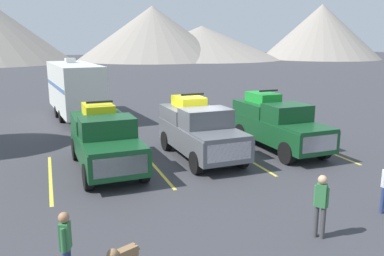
# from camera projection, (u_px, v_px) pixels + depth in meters

# --- Properties ---
(ground_plane) EXTENTS (240.00, 240.00, 0.00)m
(ground_plane) POSITION_uv_depth(u_px,v_px,m) (195.00, 157.00, 17.05)
(ground_plane) COLOR #38383D
(pickup_truck_a) EXTENTS (2.36, 5.49, 2.55)m
(pickup_truck_a) POSITION_uv_depth(u_px,v_px,m) (105.00, 139.00, 15.28)
(pickup_truck_a) COLOR #144723
(pickup_truck_a) RESTS_ON ground
(pickup_truck_b) EXTENTS (2.36, 5.27, 2.65)m
(pickup_truck_b) POSITION_uv_depth(u_px,v_px,m) (199.00, 129.00, 16.79)
(pickup_truck_b) COLOR #595B60
(pickup_truck_b) RESTS_ON ground
(pickup_truck_c) EXTENTS (2.24, 5.57, 2.65)m
(pickup_truck_c) POSITION_uv_depth(u_px,v_px,m) (277.00, 123.00, 18.03)
(pickup_truck_c) COLOR #144723
(pickup_truck_c) RESTS_ON ground
(lot_stripe_a) EXTENTS (0.12, 5.50, 0.01)m
(lot_stripe_a) POSITION_uv_depth(u_px,v_px,m) (50.00, 178.00, 14.46)
(lot_stripe_a) COLOR gold
(lot_stripe_a) RESTS_ON ground
(lot_stripe_b) EXTENTS (0.12, 5.50, 0.01)m
(lot_stripe_b) POSITION_uv_depth(u_px,v_px,m) (154.00, 166.00, 15.78)
(lot_stripe_b) COLOR gold
(lot_stripe_b) RESTS_ON ground
(lot_stripe_c) EXTENTS (0.12, 5.50, 0.01)m
(lot_stripe_c) POSITION_uv_depth(u_px,v_px,m) (242.00, 156.00, 17.10)
(lot_stripe_c) COLOR gold
(lot_stripe_c) RESTS_ON ground
(lot_stripe_d) EXTENTS (0.12, 5.50, 0.01)m
(lot_stripe_d) POSITION_uv_depth(u_px,v_px,m) (318.00, 148.00, 18.42)
(lot_stripe_d) COLOR gold
(lot_stripe_d) RESTS_ON ground
(camper_trailer_a) EXTENTS (3.13, 8.80, 3.76)m
(camper_trailer_a) POSITION_uv_depth(u_px,v_px,m) (75.00, 87.00, 24.88)
(camper_trailer_a) COLOR silver
(camper_trailer_a) RESTS_ON ground
(person_b) EXTENTS (0.31, 0.31, 1.67)m
(person_b) POSITION_uv_depth(u_px,v_px,m) (321.00, 202.00, 9.90)
(person_b) COLOR #3F3F42
(person_b) RESTS_ON ground
(person_c) EXTENTS (0.26, 0.34, 1.61)m
(person_c) POSITION_uv_depth(u_px,v_px,m) (66.00, 244.00, 7.95)
(person_c) COLOR navy
(person_c) RESTS_ON ground
(dog) EXTENTS (0.78, 0.46, 0.65)m
(dog) POSITION_uv_depth(u_px,v_px,m) (121.00, 255.00, 8.47)
(dog) COLOR olive
(dog) RESTS_ON ground
(mountain_ridge) EXTENTS (153.07, 47.03, 15.96)m
(mountain_ridge) POSITION_uv_depth(u_px,v_px,m) (31.00, 31.00, 86.05)
(mountain_ridge) COLOR gray
(mountain_ridge) RESTS_ON ground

